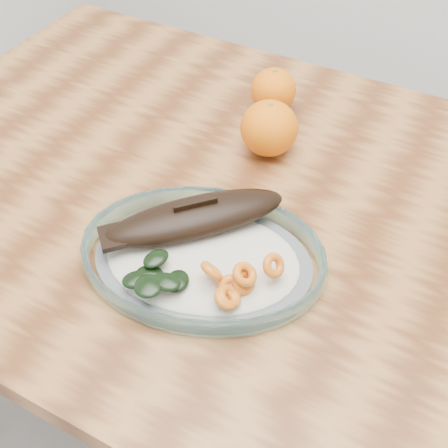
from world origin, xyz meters
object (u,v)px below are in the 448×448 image
Objects in this scene: orange_left at (269,128)px; orange_right at (273,90)px; dining_table at (236,238)px; plated_meal at (202,253)px.

orange_right is (-0.04, 0.11, -0.01)m from orange_left.
plated_meal reaches higher than dining_table.
dining_table is at bearing 81.15° from plated_meal.
plated_meal is 9.15× the size of orange_right.
orange_left reaches higher than dining_table.
dining_table is at bearing -78.82° from orange_right.
orange_left is 0.12m from orange_right.
dining_table is 1.68× the size of plated_meal.
orange_left reaches higher than orange_right.
orange_right is at bearing 83.26° from plated_meal.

